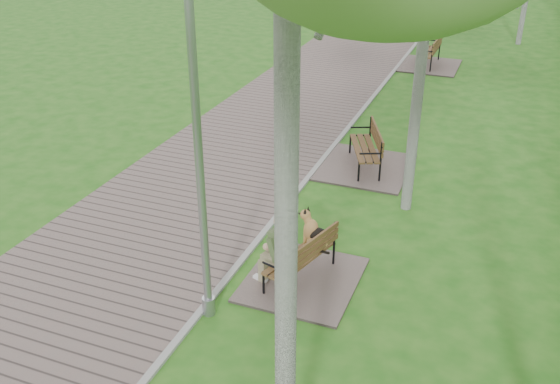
{
  "coord_description": "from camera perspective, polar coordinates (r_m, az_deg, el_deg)",
  "views": [
    {
      "loc": [
        3.47,
        -1.67,
        5.34
      ],
      "look_at": [
        0.37,
        6.19,
        0.96
      ],
      "focal_mm": 40.0,
      "sensor_mm": 36.0,
      "label": 1
    }
  ],
  "objects": [
    {
      "name": "walkway",
      "position": [
        24.34,
        8.9,
        14.5
      ],
      "size": [
        3.5,
        67.0,
        0.04
      ],
      "primitive_type": "cube",
      "color": "#74645E",
      "rests_on": "ground"
    },
    {
      "name": "kerb",
      "position": [
        24.03,
        13.08,
        13.98
      ],
      "size": [
        0.1,
        67.0,
        0.05
      ],
      "primitive_type": "cube",
      "color": "#999993",
      "rests_on": "ground"
    },
    {
      "name": "bench_main",
      "position": [
        8.97,
        1.5,
        -6.17
      ],
      "size": [
        1.56,
        1.74,
        1.36
      ],
      "color": "#74645E",
      "rests_on": "ground"
    },
    {
      "name": "bench_second",
      "position": [
        12.56,
        7.72,
        2.99
      ],
      "size": [
        1.72,
        1.91,
        1.05
      ],
      "color": "#74645E",
      "rests_on": "ground"
    },
    {
      "name": "bench_third",
      "position": [
        19.84,
        13.39,
        11.69
      ],
      "size": [
        1.76,
        1.95,
        1.08
      ],
      "color": "#74645E",
      "rests_on": "ground"
    },
    {
      "name": "bench_far",
      "position": [
        29.52,
        17.29,
        16.28
      ],
      "size": [
        1.88,
        2.09,
        1.16
      ],
      "color": "#74645E",
      "rests_on": "ground"
    },
    {
      "name": "lamp_post_near",
      "position": [
        7.52,
        -7.33,
        1.72
      ],
      "size": [
        0.17,
        0.17,
        4.51
      ],
      "color": "gray",
      "rests_on": "ground"
    }
  ]
}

